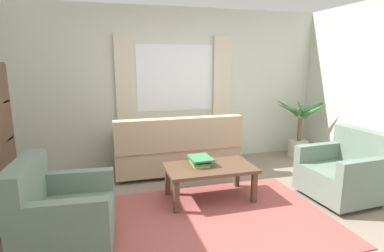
{
  "coord_description": "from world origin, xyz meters",
  "views": [
    {
      "loc": [
        -1.16,
        -2.95,
        1.73
      ],
      "look_at": [
        -0.13,
        0.7,
        0.93
      ],
      "focal_mm": 28.96,
      "sensor_mm": 36.0,
      "label": 1
    }
  ],
  "objects_px": {
    "couch": "(176,150)",
    "armchair_right": "(345,172)",
    "armchair_left": "(60,215)",
    "coffee_table": "(210,170)",
    "potted_plant": "(300,131)",
    "book_stack_on_table": "(200,161)"
  },
  "relations": [
    {
      "from": "armchair_right",
      "to": "book_stack_on_table",
      "type": "relative_size",
      "value": 2.57
    },
    {
      "from": "armchair_right",
      "to": "potted_plant",
      "type": "bearing_deg",
      "value": 160.4
    },
    {
      "from": "armchair_left",
      "to": "couch",
      "type": "bearing_deg",
      "value": -36.28
    },
    {
      "from": "couch",
      "to": "potted_plant",
      "type": "bearing_deg",
      "value": -176.4
    },
    {
      "from": "couch",
      "to": "armchair_left",
      "type": "relative_size",
      "value": 2.11
    },
    {
      "from": "potted_plant",
      "to": "couch",
      "type": "bearing_deg",
      "value": -176.4
    },
    {
      "from": "armchair_right",
      "to": "coffee_table",
      "type": "bearing_deg",
      "value": -108.75
    },
    {
      "from": "armchair_left",
      "to": "book_stack_on_table",
      "type": "xyz_separation_m",
      "value": [
        1.57,
        0.75,
        0.14
      ]
    },
    {
      "from": "armchair_right",
      "to": "armchair_left",
      "type": "bearing_deg",
      "value": -89.97
    },
    {
      "from": "coffee_table",
      "to": "book_stack_on_table",
      "type": "height_order",
      "value": "book_stack_on_table"
    },
    {
      "from": "armchair_left",
      "to": "book_stack_on_table",
      "type": "height_order",
      "value": "armchair_left"
    },
    {
      "from": "couch",
      "to": "coffee_table",
      "type": "distance_m",
      "value": 1.08
    },
    {
      "from": "book_stack_on_table",
      "to": "armchair_right",
      "type": "bearing_deg",
      "value": -16.98
    },
    {
      "from": "book_stack_on_table",
      "to": "armchair_left",
      "type": "bearing_deg",
      "value": -154.55
    },
    {
      "from": "couch",
      "to": "potted_plant",
      "type": "xyz_separation_m",
      "value": [
        2.32,
        0.15,
        0.14
      ]
    },
    {
      "from": "coffee_table",
      "to": "potted_plant",
      "type": "bearing_deg",
      "value": 29.65
    },
    {
      "from": "couch",
      "to": "book_stack_on_table",
      "type": "distance_m",
      "value": 0.99
    },
    {
      "from": "couch",
      "to": "armchair_left",
      "type": "height_order",
      "value": "couch"
    },
    {
      "from": "armchair_right",
      "to": "coffee_table",
      "type": "xyz_separation_m",
      "value": [
        -1.66,
        0.45,
        0.03
      ]
    },
    {
      "from": "armchair_right",
      "to": "coffee_table",
      "type": "height_order",
      "value": "armchair_right"
    },
    {
      "from": "couch",
      "to": "armchair_right",
      "type": "distance_m",
      "value": 2.38
    },
    {
      "from": "couch",
      "to": "armchair_right",
      "type": "xyz_separation_m",
      "value": [
        1.84,
        -1.51,
        -0.01
      ]
    }
  ]
}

